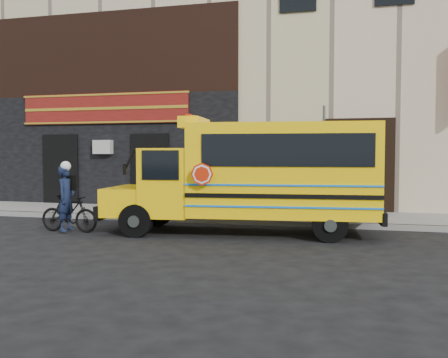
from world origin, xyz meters
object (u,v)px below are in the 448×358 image
at_px(school_bus, 256,174).
at_px(sign_pole, 323,161).
at_px(cyclist, 66,200).
at_px(bicycle, 69,213).

distance_m(school_bus, sign_pole, 2.29).
distance_m(sign_pole, cyclist, 6.90).
bearing_deg(bicycle, sign_pole, -66.81).
bearing_deg(sign_pole, school_bus, -133.48).
relative_size(sign_pole, cyclist, 2.00).
bearing_deg(bicycle, cyclist, 171.97).
relative_size(school_bus, cyclist, 4.25).
height_order(school_bus, bicycle, school_bus).
relative_size(school_bus, sign_pole, 2.13).
bearing_deg(cyclist, sign_pole, -68.39).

